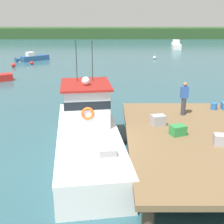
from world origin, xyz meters
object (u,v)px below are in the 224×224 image
(crate_stack_near_edge, at_px, (158,120))
(mooring_buoy_channel_marker, at_px, (13,65))
(main_fishing_boat, at_px, (87,131))
(crate_single_far, at_px, (178,130))
(mooring_buoy_inshore, at_px, (32,63))
(mooring_buoy_spare_mooring, at_px, (154,57))
(deckhand_by_the_boat, at_px, (184,98))
(moored_boat_far_left, at_px, (33,58))
(moored_boat_near_channel, at_px, (176,45))
(bait_bucket, at_px, (214,106))
(crate_single_by_cleat, at_px, (222,140))

(crate_stack_near_edge, relative_size, mooring_buoy_channel_marker, 1.28)
(main_fishing_boat, distance_m, mooring_buoy_channel_marker, 23.63)
(crate_single_far, height_order, mooring_buoy_channel_marker, crate_single_far)
(mooring_buoy_inshore, bearing_deg, mooring_buoy_spare_mooring, 15.47)
(mooring_buoy_inshore, bearing_deg, deckhand_by_the_boat, -58.77)
(crate_stack_near_edge, bearing_deg, mooring_buoy_spare_mooring, 82.37)
(crate_stack_near_edge, bearing_deg, moored_boat_far_left, 115.47)
(moored_boat_far_left, height_order, moored_boat_near_channel, moored_boat_near_channel)
(main_fishing_boat, xyz_separation_m, deckhand_by_the_boat, (4.52, 1.61, 1.05))
(main_fishing_boat, height_order, moored_boat_far_left, main_fishing_boat)
(crate_stack_near_edge, xyz_separation_m, mooring_buoy_inshore, (-11.64, 22.89, -1.23))
(mooring_buoy_inshore, bearing_deg, moored_boat_near_channel, 38.46)
(bait_bucket, bearing_deg, mooring_buoy_channel_marker, 131.14)
(main_fishing_boat, height_order, crate_single_by_cleat, main_fishing_boat)
(main_fishing_boat, distance_m, moored_boat_near_channel, 41.33)
(main_fishing_boat, relative_size, deckhand_by_the_boat, 6.11)
(crate_stack_near_edge, bearing_deg, mooring_buoy_channel_marker, 122.20)
(main_fishing_boat, bearing_deg, moored_boat_near_channel, 72.99)
(crate_single_by_cleat, relative_size, crate_single_far, 1.00)
(crate_single_by_cleat, height_order, bait_bucket, crate_single_by_cleat)
(crate_single_by_cleat, height_order, mooring_buoy_inshore, crate_single_by_cleat)
(crate_stack_near_edge, relative_size, mooring_buoy_spare_mooring, 1.45)
(crate_single_far, height_order, mooring_buoy_spare_mooring, crate_single_far)
(bait_bucket, bearing_deg, moored_boat_far_left, 123.34)
(crate_stack_near_edge, bearing_deg, bait_bucket, 34.79)
(main_fishing_boat, distance_m, mooring_buoy_inshore, 24.67)
(mooring_buoy_inshore, bearing_deg, moored_boat_far_left, 102.00)
(main_fishing_boat, relative_size, crate_stack_near_edge, 16.59)
(crate_single_by_cleat, bearing_deg, mooring_buoy_inshore, 118.83)
(deckhand_by_the_boat, xyz_separation_m, mooring_buoy_inshore, (-13.05, 21.53, -1.86))
(bait_bucket, distance_m, mooring_buoy_spare_mooring, 24.93)
(crate_single_by_cleat, xyz_separation_m, crate_single_far, (-1.45, 0.96, -0.01))
(moored_boat_far_left, xyz_separation_m, mooring_buoy_channel_marker, (-1.04, -4.60, -0.15))
(main_fishing_boat, xyz_separation_m, mooring_buoy_channel_marker, (-10.16, 21.32, -0.77))
(main_fishing_boat, distance_m, deckhand_by_the_boat, 4.91)
(moored_boat_near_channel, bearing_deg, deckhand_by_the_boat, -101.29)
(deckhand_by_the_boat, height_order, mooring_buoy_spare_mooring, deckhand_by_the_boat)
(crate_single_by_cleat, xyz_separation_m, moored_boat_near_channel, (6.89, 41.33, -0.93))
(crate_single_by_cleat, height_order, mooring_buoy_spare_mooring, crate_single_by_cleat)
(crate_single_far, distance_m, mooring_buoy_spare_mooring, 28.39)
(main_fishing_boat, height_order, mooring_buoy_inshore, main_fishing_boat)
(main_fishing_boat, relative_size, mooring_buoy_inshore, 25.18)
(mooring_buoy_channel_marker, bearing_deg, main_fishing_boat, -64.51)
(crate_single_far, relative_size, moored_boat_near_channel, 0.11)
(moored_boat_near_channel, height_order, mooring_buoy_inshore, moored_boat_near_channel)
(crate_stack_near_edge, distance_m, bait_bucket, 3.90)
(crate_single_far, distance_m, mooring_buoy_channel_marker, 26.20)
(crate_single_far, xyz_separation_m, moored_boat_far_left, (-12.87, 26.77, -1.02))
(bait_bucket, xyz_separation_m, mooring_buoy_inshore, (-14.84, 20.67, -1.17))
(mooring_buoy_inshore, bearing_deg, mooring_buoy_channel_marker, -132.02)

